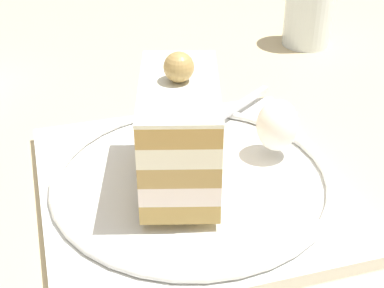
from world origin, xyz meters
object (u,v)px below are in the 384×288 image
object	(u,v)px
fork	(229,112)
drink_glass_near	(308,15)
dessert_plate	(192,184)
whipped_cream_dollop	(276,123)
cake_slice	(180,131)

from	to	relation	value
fork	drink_glass_near	bearing A→B (deg)	45.47
dessert_plate	whipped_cream_dollop	world-z (taller)	whipped_cream_dollop
cake_slice	dessert_plate	bearing A→B (deg)	-3.60
dessert_plate	fork	distance (m)	0.11
dessert_plate	whipped_cream_dollop	xyz separation A→B (m)	(0.08, 0.02, 0.03)
cake_slice	whipped_cream_dollop	bearing A→B (deg)	11.24
dessert_plate	whipped_cream_dollop	distance (m)	0.09
fork	drink_glass_near	distance (m)	0.26
cake_slice	drink_glass_near	xyz separation A→B (m)	(0.26, 0.27, -0.02)
whipped_cream_dollop	fork	bearing A→B (deg)	105.00
cake_slice	whipped_cream_dollop	size ratio (longest dim) A/B	2.87
dessert_plate	drink_glass_near	size ratio (longest dim) A/B	2.83
cake_slice	whipped_cream_dollop	world-z (taller)	cake_slice
drink_glass_near	cake_slice	bearing A→B (deg)	-133.57
dessert_plate	drink_glass_near	distance (m)	0.37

